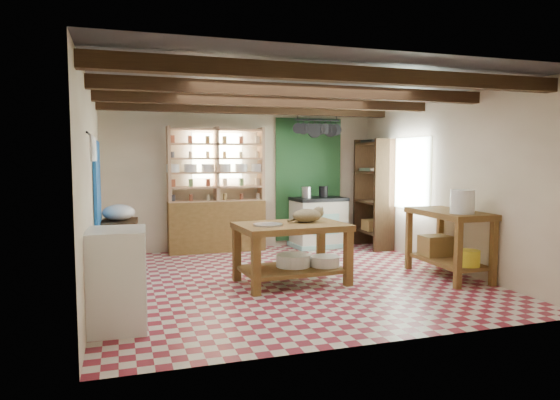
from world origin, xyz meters
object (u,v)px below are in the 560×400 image
object	(u,v)px
stove	(318,222)
right_counter	(448,244)
cat	(307,216)
prep_table	(120,245)
work_table	(291,253)
white_cabinet	(118,279)

from	to	relation	value
stove	right_counter	world-z (taller)	right_counter
stove	cat	xyz separation A→B (m)	(-1.11, -2.30, 0.43)
prep_table	cat	bearing A→B (deg)	-25.91
stove	cat	distance (m)	2.59
prep_table	work_table	bearing A→B (deg)	-29.89
work_table	stove	bearing A→B (deg)	56.33
prep_table	white_cabinet	xyz separation A→B (m)	(-0.02, -2.64, 0.12)
prep_table	right_counter	size ratio (longest dim) A/B	0.57
prep_table	white_cabinet	world-z (taller)	white_cabinet
work_table	white_cabinet	xyz separation A→B (m)	(-2.19, -1.13, 0.09)
work_table	stove	xyz separation A→B (m)	(1.35, 2.37, 0.06)
stove	cat	bearing A→B (deg)	-120.31
work_table	white_cabinet	world-z (taller)	white_cabinet
white_cabinet	right_counter	bearing A→B (deg)	13.29
stove	prep_table	bearing A→B (deg)	-171.00
stove	white_cabinet	bearing A→B (deg)	-140.00
prep_table	cat	size ratio (longest dim) A/B	1.86
work_table	cat	distance (m)	0.55
work_table	prep_table	size ratio (longest dim) A/B	1.90
right_counter	work_table	bearing A→B (deg)	172.81
stove	right_counter	xyz separation A→B (m)	(0.85, -2.70, 0.00)
work_table	right_counter	distance (m)	2.23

